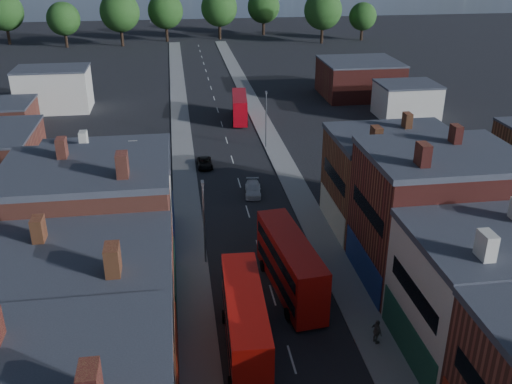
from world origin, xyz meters
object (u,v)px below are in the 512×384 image
object	(u,v)px
car_2	(205,163)
ped_3	(377,332)
car_3	(253,189)
bus_1	(290,264)
bus_0	(245,322)
bus_2	(240,107)

from	to	relation	value
car_2	ped_3	distance (m)	38.42
car_3	ped_3	size ratio (longest dim) A/B	2.26
bus_1	car_2	bearing A→B (deg)	93.76
car_2	car_3	xyz separation A→B (m)	(5.00, -9.30, 0.07)
car_2	ped_3	bearing A→B (deg)	-76.08
bus_0	car_3	distance (m)	27.69
car_2	car_3	distance (m)	10.56
bus_2	car_2	size ratio (longest dim) A/B	2.40
bus_1	car_3	bearing A→B (deg)	84.41
bus_0	bus_2	world-z (taller)	bus_0
bus_0	car_3	xyz separation A→B (m)	(4.36, 27.27, -2.02)
bus_1	bus_2	xyz separation A→B (m)	(1.59, 49.27, -0.42)
bus_2	ped_3	size ratio (longest dim) A/B	5.05
ped_3	car_3	bearing A→B (deg)	-4.92
bus_2	ped_3	world-z (taller)	bus_2
bus_2	car_3	size ratio (longest dim) A/B	2.24
bus_1	ped_3	size ratio (longest dim) A/B	6.01
car_3	bus_0	bearing A→B (deg)	-92.55
bus_0	ped_3	distance (m)	9.75
bus_2	car_3	distance (m)	29.23
bus_0	bus_2	size ratio (longest dim) A/B	1.16
bus_0	ped_3	bearing A→B (deg)	-0.76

